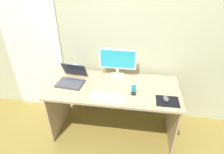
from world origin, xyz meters
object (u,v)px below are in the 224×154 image
Objects in this scene: fishbowl at (75,69)px; keyboard_external at (107,98)px; laptop at (72,79)px; mouse at (166,99)px; monitor at (118,61)px; phone_in_dock at (134,90)px.

fishbowl is 0.72m from keyboard_external.
laptop is 3.56× the size of mouse.
monitor reaches higher than fishbowl.
laptop is 0.80m from phone_in_dock.
monitor is at bearing 135.94° from mouse.
laptop reaches higher than mouse.
phone_in_dock reaches higher than fishbowl.
laptop reaches higher than phone_in_dock.
mouse is (0.59, -0.45, -0.20)m from monitor.
phone_in_dock is at bearing 162.02° from mouse.
monitor reaches higher than mouse.
laptop is 2.53× the size of fishbowl.
fishbowl reaches higher than keyboard_external.
monitor is at bearing 121.70° from phone_in_dock.
monitor is 0.54m from keyboard_external.
keyboard_external is at bearing -27.67° from laptop.
mouse is at bearing -37.01° from monitor.
fishbowl is 0.37× the size of keyboard_external.
mouse is at bearing 8.29° from keyboard_external.
phone_in_dock is at bearing -10.11° from laptop.
mouse is (1.17, -0.43, -0.05)m from fishbowl.
laptop is at bearing 162.59° from mouse.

